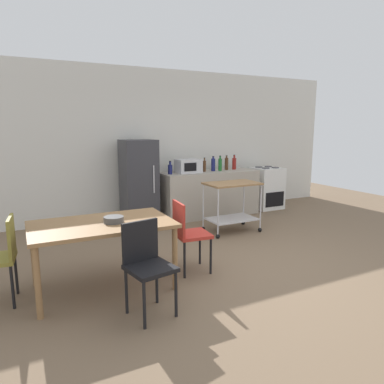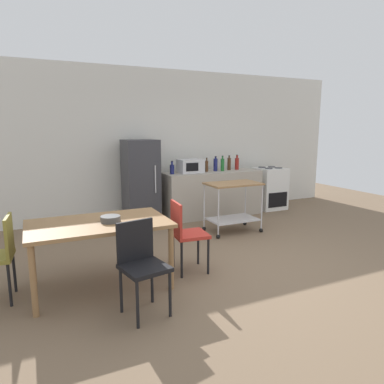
# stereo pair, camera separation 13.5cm
# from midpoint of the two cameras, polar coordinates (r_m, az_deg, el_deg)

# --- Properties ---
(ground_plane) EXTENTS (12.00, 12.00, 0.00)m
(ground_plane) POSITION_cam_midpoint_polar(r_m,az_deg,el_deg) (4.65, 8.13, -11.99)
(ground_plane) COLOR brown
(back_wall) EXTENTS (8.40, 0.12, 2.90)m
(back_wall) POSITION_cam_midpoint_polar(r_m,az_deg,el_deg) (7.17, -6.34, 7.85)
(back_wall) COLOR silver
(back_wall) RESTS_ON ground_plane
(kitchen_counter) EXTENTS (2.00, 0.64, 0.90)m
(kitchen_counter) POSITION_cam_midpoint_polar(r_m,az_deg,el_deg) (7.11, 2.33, -0.24)
(kitchen_counter) COLOR #A89E8E
(kitchen_counter) RESTS_ON ground_plane
(dining_table) EXTENTS (1.50, 0.90, 0.75)m
(dining_table) POSITION_cam_midpoint_polar(r_m,az_deg,el_deg) (3.97, -15.35, -5.93)
(dining_table) COLOR olive
(dining_table) RESTS_ON ground_plane
(chair_olive) EXTENTS (0.44, 0.44, 0.89)m
(chair_olive) POSITION_cam_midpoint_polar(r_m,az_deg,el_deg) (4.07, -29.61, -8.81)
(chair_olive) COLOR olive
(chair_olive) RESTS_ON ground_plane
(chair_red) EXTENTS (0.43, 0.43, 0.89)m
(chair_red) POSITION_cam_midpoint_polar(r_m,az_deg,el_deg) (4.30, -1.62, -6.41)
(chair_red) COLOR #B72D23
(chair_red) RESTS_ON ground_plane
(chair_black) EXTENTS (0.47, 0.47, 0.89)m
(chair_black) POSITION_cam_midpoint_polar(r_m,az_deg,el_deg) (3.41, -8.52, -11.11)
(chair_black) COLOR black
(chair_black) RESTS_ON ground_plane
(stove_oven) EXTENTS (0.60, 0.61, 0.92)m
(stove_oven) POSITION_cam_midpoint_polar(r_m,az_deg,el_deg) (7.91, 11.50, 0.67)
(stove_oven) COLOR white
(stove_oven) RESTS_ON ground_plane
(refrigerator) EXTENTS (0.60, 0.63, 1.55)m
(refrigerator) POSITION_cam_midpoint_polar(r_m,az_deg,el_deg) (6.58, -9.21, 1.65)
(refrigerator) COLOR #333338
(refrigerator) RESTS_ON ground_plane
(kitchen_cart) EXTENTS (0.91, 0.57, 0.85)m
(kitchen_cart) POSITION_cam_midpoint_polar(r_m,az_deg,el_deg) (5.99, 5.88, -1.10)
(kitchen_cart) COLOR olive
(kitchen_cart) RESTS_ON ground_plane
(bottle_olive_oil) EXTENTS (0.08, 0.08, 0.25)m
(bottle_olive_oil) POSITION_cam_midpoint_polar(r_m,az_deg,el_deg) (6.64, -4.16, 3.76)
(bottle_olive_oil) COLOR navy
(bottle_olive_oil) RESTS_ON kitchen_counter
(microwave) EXTENTS (0.46, 0.35, 0.26)m
(microwave) POSITION_cam_midpoint_polar(r_m,az_deg,el_deg) (6.82, -1.17, 4.24)
(microwave) COLOR silver
(microwave) RESTS_ON kitchen_counter
(bottle_sparkling_water) EXTENTS (0.06, 0.06, 0.28)m
(bottle_sparkling_water) POSITION_cam_midpoint_polar(r_m,az_deg,el_deg) (6.99, 1.49, 4.29)
(bottle_sparkling_water) COLOR #4C2D19
(bottle_sparkling_water) RESTS_ON kitchen_counter
(bottle_hot_sauce) EXTENTS (0.08, 0.08, 0.30)m
(bottle_hot_sauce) POSITION_cam_midpoint_polar(r_m,az_deg,el_deg) (7.11, 2.91, 4.49)
(bottle_hot_sauce) COLOR navy
(bottle_hot_sauce) RESTS_ON kitchen_counter
(bottle_soda) EXTENTS (0.07, 0.07, 0.31)m
(bottle_soda) POSITION_cam_midpoint_polar(r_m,az_deg,el_deg) (7.15, 4.05, 4.51)
(bottle_soda) COLOR #1E6628
(bottle_soda) RESTS_ON kitchen_counter
(bottle_vinegar) EXTENTS (0.07, 0.07, 0.30)m
(bottle_vinegar) POSITION_cam_midpoint_polar(r_m,az_deg,el_deg) (7.33, 5.11, 4.64)
(bottle_vinegar) COLOR #4C2D19
(bottle_vinegar) RESTS_ON kitchen_counter
(bottle_soy_sauce) EXTENTS (0.08, 0.08, 0.31)m
(bottle_soy_sauce) POSITION_cam_midpoint_polar(r_m,az_deg,el_deg) (7.41, 6.35, 4.66)
(bottle_soy_sauce) COLOR maroon
(bottle_soy_sauce) RESTS_ON kitchen_counter
(fruit_bowl) EXTENTS (0.22, 0.22, 0.07)m
(fruit_bowl) POSITION_cam_midpoint_polar(r_m,az_deg,el_deg) (3.91, -13.59, -4.38)
(fruit_bowl) COLOR #4C4C4C
(fruit_bowl) RESTS_ON dining_table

